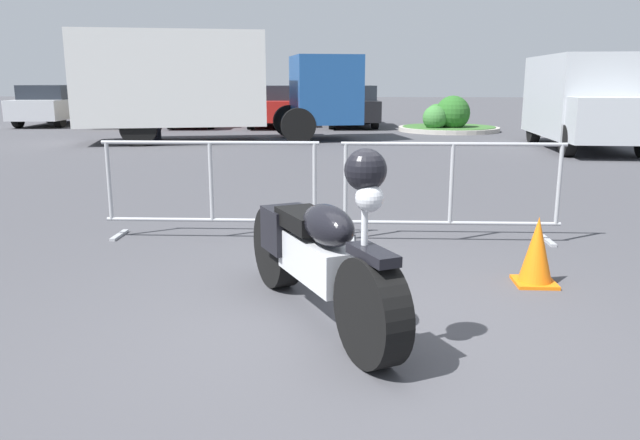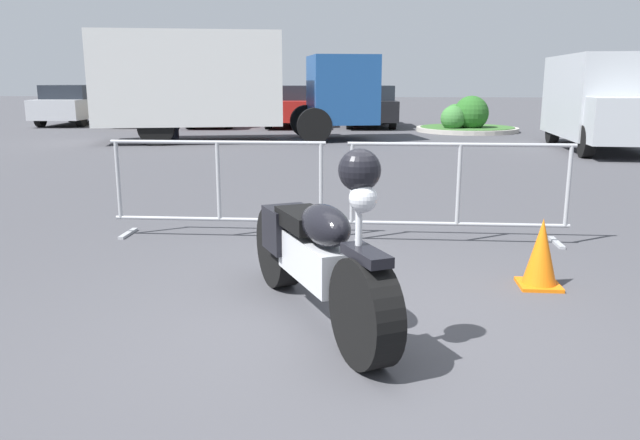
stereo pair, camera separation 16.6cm
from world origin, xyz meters
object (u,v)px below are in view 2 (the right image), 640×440
at_px(crowd_barrier_far, 458,191).
at_px(parked_car_black, 369,106).
at_px(delivery_van, 604,99).
at_px(pedestrian, 173,108).
at_px(parked_car_tan, 145,106).
at_px(parked_car_red, 292,106).
at_px(motorcycle, 315,252).
at_px(parked_car_maroon, 215,107).
at_px(parked_car_silver, 75,104).
at_px(traffic_cone, 541,254).
at_px(crowd_barrier_near, 219,187).
at_px(box_truck, 222,82).

relative_size(crowd_barrier_far, parked_car_black, 0.52).
relative_size(delivery_van, pedestrian, 3.00).
height_order(parked_car_tan, parked_car_red, parked_car_red).
height_order(motorcycle, parked_car_maroon, parked_car_maroon).
bearing_deg(parked_car_silver, delivery_van, -117.59).
xyz_separation_m(delivery_van, parked_car_silver, (-17.34, 7.45, -0.48)).
xyz_separation_m(parked_car_maroon, parked_car_red, (2.86, 0.19, 0.04)).
distance_m(parked_car_maroon, parked_car_black, 5.73).
relative_size(parked_car_black, traffic_cone, 7.70).
bearing_deg(parked_car_maroon, pedestrian, 177.30).
bearing_deg(pedestrian, parked_car_red, -29.33).
bearing_deg(traffic_cone, delivery_van, 69.32).
xyz_separation_m(parked_car_red, pedestrian, (-2.71, -5.50, 0.16)).
distance_m(crowd_barrier_far, parked_car_black, 16.99).
relative_size(crowd_barrier_far, pedestrian, 1.39).
height_order(parked_car_silver, parked_car_black, parked_car_silver).
bearing_deg(parked_car_red, parked_car_black, -90.35).
relative_size(motorcycle, parked_car_tan, 0.50).
height_order(parked_car_red, pedestrian, pedestrian).
xyz_separation_m(crowd_barrier_near, parked_car_black, (1.38, 16.95, 0.20)).
xyz_separation_m(motorcycle, box_truck, (-3.93, 13.19, 1.13)).
relative_size(delivery_van, traffic_cone, 8.60).
height_order(motorcycle, box_truck, box_truck).
height_order(parked_car_maroon, parked_car_black, parked_car_black).
bearing_deg(box_truck, crowd_barrier_far, -77.57).
xyz_separation_m(crowd_barrier_near, traffic_cone, (3.11, -1.44, -0.27)).
bearing_deg(traffic_cone, parked_car_black, 95.36).
relative_size(parked_car_silver, pedestrian, 2.71).
height_order(crowd_barrier_near, parked_car_tan, parked_car_tan).
relative_size(parked_car_tan, parked_car_maroon, 1.00).
bearing_deg(crowd_barrier_far, box_truck, 115.69).
bearing_deg(crowd_barrier_near, parked_car_maroon, 104.68).
relative_size(motorcycle, traffic_cone, 3.66).
distance_m(crowd_barrier_far, box_truck, 12.11).
bearing_deg(parked_car_maroon, crowd_barrier_far, -161.63).
distance_m(delivery_van, parked_car_tan, 16.25).
bearing_deg(delivery_van, motorcycle, -24.26).
relative_size(motorcycle, parked_car_silver, 0.47).
relative_size(parked_car_tan, parked_car_red, 0.94).
xyz_separation_m(motorcycle, pedestrian, (-5.48, 13.58, 0.42)).
bearing_deg(parked_car_tan, pedestrian, -156.54).
height_order(crowd_barrier_near, parked_car_black, parked_car_black).
bearing_deg(crowd_barrier_far, delivery_van, 63.99).
relative_size(crowd_barrier_far, parked_car_tan, 0.55).
height_order(crowd_barrier_far, parked_car_silver, parked_car_silver).
xyz_separation_m(parked_car_silver, parked_car_black, (11.44, -0.11, -0.00)).
height_order(parked_car_tan, parked_car_maroon, parked_car_maroon).
bearing_deg(parked_car_black, parked_car_tan, 85.55).
xyz_separation_m(crowd_barrier_near, crowd_barrier_far, (2.59, 0.00, 0.00)).
distance_m(parked_car_black, traffic_cone, 18.47).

